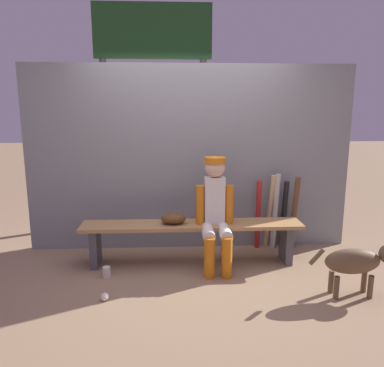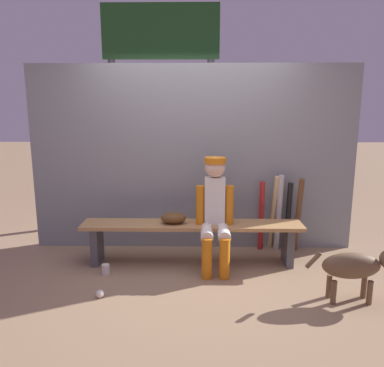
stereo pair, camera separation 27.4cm
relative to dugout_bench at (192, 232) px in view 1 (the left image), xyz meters
The scene contains 15 objects.
ground_plane 0.36m from the dugout_bench, ahead, with size 30.00×30.00×0.00m, color #937556.
chainlink_fence 0.92m from the dugout_bench, 90.00° to the left, with size 3.92×0.03×2.23m, color gray.
dugout_bench is the anchor object (origin of this frame).
player_seated 0.40m from the dugout_bench, 23.97° to the right, with size 0.41×0.55×1.21m.
baseball_glove 0.26m from the dugout_bench, behind, with size 0.28×0.20×0.12m, color #593819.
bat_aluminum_red 0.93m from the dugout_bench, 26.05° to the left, with size 0.06×0.06×0.87m, color #B22323.
bat_wood_natural 1.09m from the dugout_bench, 24.09° to the left, with size 0.06×0.06×0.94m, color tan.
bat_aluminum_silver 1.12m from the dugout_bench, 20.72° to the left, with size 0.06×0.06×0.95m, color #B7B7BC.
bat_aluminum_black 1.24m from the dugout_bench, 19.99° to the left, with size 0.06×0.06×0.85m, color black.
bat_wood_dark 1.31m from the dugout_bench, 15.48° to the left, with size 0.06×0.06×0.93m, color brown.
baseball 1.21m from the dugout_bench, 136.24° to the right, with size 0.07×0.07×0.07m, color white.
cup_on_ground 1.01m from the dugout_bench, 160.91° to the right, with size 0.08×0.08×0.11m, color silver.
cup_on_bench 0.19m from the dugout_bench, 27.35° to the left, with size 0.08×0.08×0.11m, color red.
scoreboard 2.55m from the dugout_bench, 104.30° to the left, with size 1.93×0.27×3.39m.
dog 1.71m from the dugout_bench, 28.77° to the right, with size 0.84×0.20×0.49m.
Camera 1 is at (-0.21, -3.99, 1.73)m, focal length 35.19 mm.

